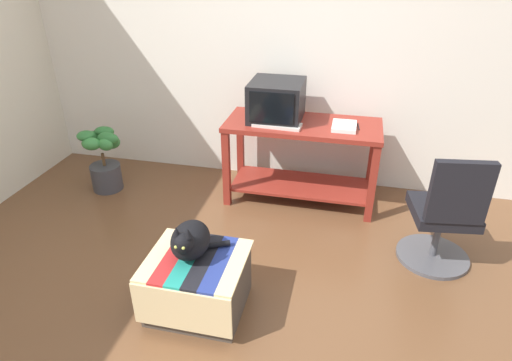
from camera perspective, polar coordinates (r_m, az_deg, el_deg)
name	(u,v)px	position (r m, az deg, el deg)	size (l,w,h in m)	color
ground_plane	(220,321)	(2.85, -4.70, -17.87)	(14.00, 14.00, 0.00)	brown
back_wall	(283,42)	(4.04, 3.55, 17.60)	(8.00, 0.10, 2.60)	silver
desk	(302,149)	(3.82, 5.99, 4.16)	(1.31, 0.57, 0.73)	maroon
tv_monitor	(277,101)	(3.75, 2.70, 10.35)	(0.44, 0.47, 0.33)	black
keyboard	(277,125)	(3.63, 2.78, 7.26)	(0.40, 0.15, 0.02)	beige
book	(344,126)	(3.66, 11.47, 6.98)	(0.19, 0.25, 0.03)	white
ottoman_with_blanket	(197,283)	(2.82, -7.67, -13.22)	(0.60, 0.55, 0.38)	#4C4238
cat	(190,240)	(2.66, -8.64, -7.75)	(0.33, 0.34, 0.27)	black
potted_plant	(104,160)	(4.29, -19.29, 2.52)	(0.38, 0.36, 0.60)	#3D3D42
office_chair	(445,219)	(3.30, 23.45, -4.59)	(0.52, 0.52, 0.89)	#4C4C51
pen	(358,127)	(3.71, 13.26, 6.88)	(0.01, 0.01, 0.14)	black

